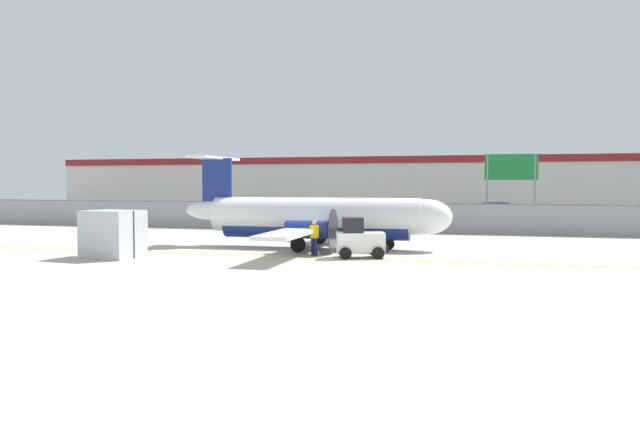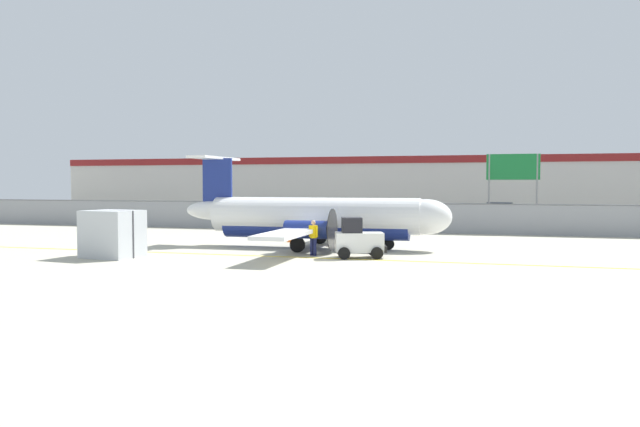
{
  "view_description": "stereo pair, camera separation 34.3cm",
  "coord_description": "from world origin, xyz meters",
  "px_view_note": "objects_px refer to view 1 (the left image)",
  "views": [
    {
      "loc": [
        8.27,
        -25.67,
        3.48
      ],
      "look_at": [
        -0.86,
        7.25,
        1.8
      ],
      "focal_mm": 35.0,
      "sensor_mm": 36.0,
      "label": 1
    },
    {
      "loc": [
        8.6,
        -25.58,
        3.48
      ],
      "look_at": [
        -0.86,
        7.25,
        1.8
      ],
      "focal_mm": 35.0,
      "sensor_mm": 36.0,
      "label": 2
    }
  ],
  "objects_px": {
    "highway_sign": "(511,174)",
    "parked_car_2": "(354,214)",
    "baggage_tug": "(359,239)",
    "parked_car_5": "(557,214)",
    "cargo_container": "(113,234)",
    "parked_car_0": "(216,213)",
    "parked_car_1": "(330,208)",
    "parked_car_3": "(427,215)",
    "traffic_cone_near_right": "(290,237)",
    "parked_car_4": "(498,211)",
    "commuter_airplane": "(320,218)",
    "ground_crew_worker": "(314,236)",
    "traffic_cone_near_left": "(338,241)"
  },
  "relations": [
    {
      "from": "commuter_airplane",
      "to": "baggage_tug",
      "type": "xyz_separation_m",
      "value": [
        2.93,
        -3.68,
        -0.75
      ]
    },
    {
      "from": "cargo_container",
      "to": "parked_car_5",
      "type": "distance_m",
      "value": 37.04
    },
    {
      "from": "traffic_cone_near_right",
      "to": "parked_car_0",
      "type": "xyz_separation_m",
      "value": [
        -11.29,
        14.11,
        0.58
      ]
    },
    {
      "from": "traffic_cone_near_right",
      "to": "parked_car_0",
      "type": "relative_size",
      "value": 0.15
    },
    {
      "from": "parked_car_0",
      "to": "parked_car_1",
      "type": "distance_m",
      "value": 14.46
    },
    {
      "from": "traffic_cone_near_left",
      "to": "parked_car_5",
      "type": "height_order",
      "value": "parked_car_5"
    },
    {
      "from": "traffic_cone_near_left",
      "to": "parked_car_3",
      "type": "relative_size",
      "value": 0.15
    },
    {
      "from": "parked_car_3",
      "to": "commuter_airplane",
      "type": "bearing_deg",
      "value": -103.8
    },
    {
      "from": "parked_car_0",
      "to": "parked_car_4",
      "type": "height_order",
      "value": "same"
    },
    {
      "from": "parked_car_3",
      "to": "traffic_cone_near_right",
      "type": "bearing_deg",
      "value": -114.47
    },
    {
      "from": "parked_car_0",
      "to": "parked_car_5",
      "type": "bearing_deg",
      "value": 17.74
    },
    {
      "from": "parked_car_5",
      "to": "parked_car_4",
      "type": "bearing_deg",
      "value": -45.44
    },
    {
      "from": "parked_car_2",
      "to": "parked_car_1",
      "type": "bearing_deg",
      "value": -66.09
    },
    {
      "from": "ground_crew_worker",
      "to": "parked_car_2",
      "type": "distance_m",
      "value": 21.6
    },
    {
      "from": "highway_sign",
      "to": "parked_car_3",
      "type": "bearing_deg",
      "value": 143.68
    },
    {
      "from": "parked_car_1",
      "to": "highway_sign",
      "type": "distance_m",
      "value": 23.77
    },
    {
      "from": "ground_crew_worker",
      "to": "parked_car_3",
      "type": "xyz_separation_m",
      "value": [
        3.15,
        21.74,
        -0.06
      ]
    },
    {
      "from": "parked_car_0",
      "to": "parked_car_1",
      "type": "height_order",
      "value": "same"
    },
    {
      "from": "baggage_tug",
      "to": "cargo_container",
      "type": "xyz_separation_m",
      "value": [
        -11.09,
        -2.95,
        0.24
      ]
    },
    {
      "from": "cargo_container",
      "to": "parked_car_0",
      "type": "relative_size",
      "value": 0.61
    },
    {
      "from": "traffic_cone_near_right",
      "to": "parked_car_0",
      "type": "distance_m",
      "value": 18.08
    },
    {
      "from": "cargo_container",
      "to": "highway_sign",
      "type": "distance_m",
      "value": 27.49
    },
    {
      "from": "parked_car_3",
      "to": "ground_crew_worker",
      "type": "bearing_deg",
      "value": -100.23
    },
    {
      "from": "parked_car_4",
      "to": "baggage_tug",
      "type": "bearing_deg",
      "value": -95.96
    },
    {
      "from": "commuter_airplane",
      "to": "ground_crew_worker",
      "type": "bearing_deg",
      "value": -80.06
    },
    {
      "from": "traffic_cone_near_right",
      "to": "parked_car_1",
      "type": "xyz_separation_m",
      "value": [
        -4.59,
        26.92,
        0.58
      ]
    },
    {
      "from": "traffic_cone_near_left",
      "to": "baggage_tug",
      "type": "bearing_deg",
      "value": -65.49
    },
    {
      "from": "traffic_cone_near_right",
      "to": "parked_car_3",
      "type": "relative_size",
      "value": 0.15
    },
    {
      "from": "baggage_tug",
      "to": "parked_car_5",
      "type": "distance_m",
      "value": 28.93
    },
    {
      "from": "baggage_tug",
      "to": "parked_car_0",
      "type": "relative_size",
      "value": 0.59
    },
    {
      "from": "parked_car_2",
      "to": "cargo_container",
      "type": "bearing_deg",
      "value": 76.7
    },
    {
      "from": "baggage_tug",
      "to": "parked_car_5",
      "type": "relative_size",
      "value": 0.6
    },
    {
      "from": "parked_car_1",
      "to": "parked_car_5",
      "type": "distance_m",
      "value": 22.23
    },
    {
      "from": "baggage_tug",
      "to": "cargo_container",
      "type": "relative_size",
      "value": 0.97
    },
    {
      "from": "highway_sign",
      "to": "parked_car_2",
      "type": "bearing_deg",
      "value": 160.63
    },
    {
      "from": "commuter_airplane",
      "to": "cargo_container",
      "type": "xyz_separation_m",
      "value": [
        -8.17,
        -6.62,
        -0.5
      ]
    },
    {
      "from": "parked_car_4",
      "to": "commuter_airplane",
      "type": "bearing_deg",
      "value": -102.97
    },
    {
      "from": "parked_car_0",
      "to": "parked_car_2",
      "type": "distance_m",
      "value": 11.83
    },
    {
      "from": "commuter_airplane",
      "to": "ground_crew_worker",
      "type": "relative_size",
      "value": 9.43
    },
    {
      "from": "parked_car_0",
      "to": "cargo_container",
      "type": "bearing_deg",
      "value": -71.0
    },
    {
      "from": "parked_car_3",
      "to": "parked_car_4",
      "type": "relative_size",
      "value": 0.98
    },
    {
      "from": "parked_car_1",
      "to": "highway_sign",
      "type": "relative_size",
      "value": 0.79
    },
    {
      "from": "baggage_tug",
      "to": "parked_car_1",
      "type": "bearing_deg",
      "value": 88.66
    },
    {
      "from": "parked_car_0",
      "to": "parked_car_5",
      "type": "xyz_separation_m",
      "value": [
        27.91,
        6.13,
        0.0
      ]
    },
    {
      "from": "parked_car_2",
      "to": "highway_sign",
      "type": "distance_m",
      "value": 13.33
    },
    {
      "from": "traffic_cone_near_right",
      "to": "parked_car_2",
      "type": "xyz_separation_m",
      "value": [
        0.48,
        15.18,
        0.58
      ]
    },
    {
      "from": "parked_car_0",
      "to": "parked_car_4",
      "type": "distance_m",
      "value": 25.74
    },
    {
      "from": "parked_car_0",
      "to": "parked_car_5",
      "type": "relative_size",
      "value": 1.03
    },
    {
      "from": "ground_crew_worker",
      "to": "cargo_container",
      "type": "xyz_separation_m",
      "value": [
        -8.85,
        -3.19,
        0.15
      ]
    },
    {
      "from": "traffic_cone_near_left",
      "to": "traffic_cone_near_right",
      "type": "height_order",
      "value": "same"
    }
  ]
}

